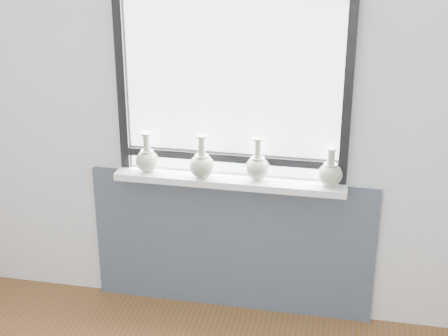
% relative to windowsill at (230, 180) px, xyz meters
% --- Properties ---
extents(back_wall, '(3.60, 0.02, 2.60)m').
position_rel_windowsill_xyz_m(back_wall, '(0.00, 0.10, 0.42)').
color(back_wall, silver).
rests_on(back_wall, ground).
extents(apron_panel, '(1.70, 0.03, 0.86)m').
position_rel_windowsill_xyz_m(apron_panel, '(0.00, 0.07, -0.45)').
color(apron_panel, '#424C59').
rests_on(apron_panel, ground).
extents(windowsill, '(1.32, 0.18, 0.04)m').
position_rel_windowsill_xyz_m(windowsill, '(0.00, 0.00, 0.00)').
color(windowsill, white).
rests_on(windowsill, apron_panel).
extents(window, '(1.30, 0.06, 1.05)m').
position_rel_windowsill_xyz_m(window, '(0.00, 0.06, 0.56)').
color(window, black).
rests_on(window, windowsill).
extents(vase_a, '(0.14, 0.14, 0.23)m').
position_rel_windowsill_xyz_m(vase_a, '(-0.48, -0.00, 0.09)').
color(vase_a, '#9AAC8C').
rests_on(vase_a, windowsill).
extents(vase_b, '(0.15, 0.15, 0.25)m').
position_rel_windowsill_xyz_m(vase_b, '(-0.15, -0.03, 0.10)').
color(vase_b, '#9AAC8C').
rests_on(vase_b, windowsill).
extents(vase_c, '(0.14, 0.14, 0.24)m').
position_rel_windowsill_xyz_m(vase_c, '(0.16, 0.01, 0.10)').
color(vase_c, '#9AAC8C').
rests_on(vase_c, windowsill).
extents(vase_d, '(0.14, 0.14, 0.22)m').
position_rel_windowsill_xyz_m(vase_d, '(0.56, -0.00, 0.09)').
color(vase_d, '#9AAC8C').
rests_on(vase_d, windowsill).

